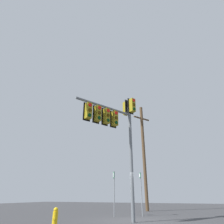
{
  "coord_description": "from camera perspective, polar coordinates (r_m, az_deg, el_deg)",
  "views": [
    {
      "loc": [
        3.4,
        -11.98,
        1.27
      ],
      "look_at": [
        -0.54,
        -2.08,
        5.86
      ],
      "focal_mm": 31.29,
      "sensor_mm": 36.0,
      "label": 1
    }
  ],
  "objects": [
    {
      "name": "ground_plane",
      "position": [
        12.52,
        6.63,
        -28.99
      ],
      "size": [
        60.0,
        60.0,
        0.0
      ],
      "primitive_type": "plane",
      "color": "#38383A"
    },
    {
      "name": "utility_pole_wooden",
      "position": [
        20.31,
        9.26,
        -11.7
      ],
      "size": [
        1.29,
        1.84,
        10.28
      ],
      "color": "#4C3823",
      "rests_on": "ground"
    },
    {
      "name": "route_sign_primary",
      "position": [
        14.56,
        0.59,
        -21.56
      ],
      "size": [
        0.17,
        0.24,
        2.89
      ],
      "color": "slate",
      "rests_on": "ground"
    },
    {
      "name": "route_sign_secondary",
      "position": [
        14.99,
        8.49,
        -21.51
      ],
      "size": [
        0.19,
        0.29,
        2.85
      ],
      "color": "slate",
      "rests_on": "ground"
    },
    {
      "name": "fire_hydrant",
      "position": [
        9.86,
        -16.29,
        -27.54
      ],
      "size": [
        0.22,
        0.3,
        0.81
      ],
      "color": "yellow",
      "rests_on": "ground"
    },
    {
      "name": "signal_mast_assembly",
      "position": [
        11.56,
        1.33,
        -3.61
      ],
      "size": [
        2.46,
        3.72,
        7.11
      ],
      "color": "slate",
      "rests_on": "ground"
    }
  ]
}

